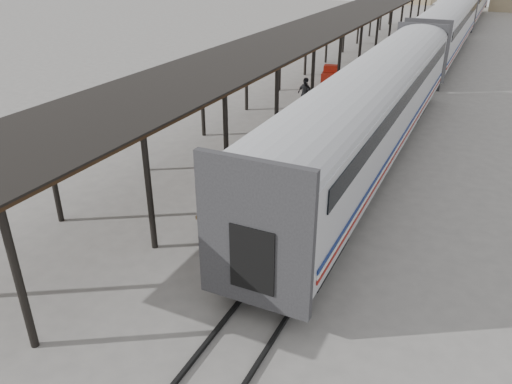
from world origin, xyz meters
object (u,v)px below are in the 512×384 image
object	(u,v)px
luggage_tug	(330,78)
baggage_cart	(231,211)
porter	(227,189)
pedestrian	(305,94)

from	to	relation	value
luggage_tug	baggage_cart	bearing A→B (deg)	-92.61
porter	pedestrian	xyz separation A→B (m)	(-2.80, 14.86, -0.85)
luggage_tug	pedestrian	xyz separation A→B (m)	(0.30, -5.63, 0.30)
baggage_cart	pedestrian	xyz separation A→B (m)	(-2.55, 14.21, 0.33)
porter	pedestrian	world-z (taller)	porter
baggage_cart	pedestrian	bearing A→B (deg)	104.05
baggage_cart	luggage_tug	xyz separation A→B (m)	(-2.86, 19.85, 0.04)
luggage_tug	pedestrian	distance (m)	5.65
baggage_cart	pedestrian	world-z (taller)	pedestrian
luggage_tug	porter	xyz separation A→B (m)	(3.11, -20.50, 1.15)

